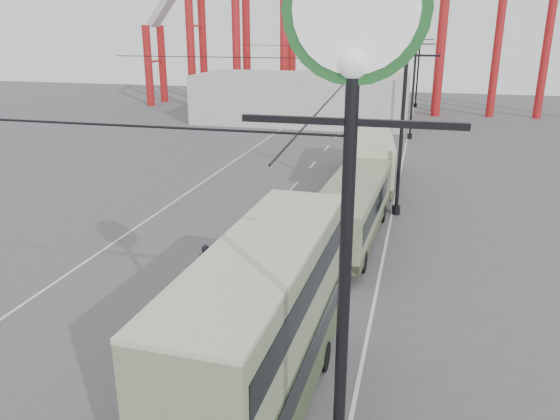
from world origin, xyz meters
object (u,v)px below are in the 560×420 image
(single_decker_green, at_px, (353,208))
(pedestrian, at_px, (206,267))
(single_decker_cream, at_px, (369,155))
(double_decker_bus, at_px, (264,326))
(lamp_post_near, at_px, (350,153))

(single_decker_green, height_order, pedestrian, single_decker_green)
(single_decker_cream, distance_m, pedestrian, 17.29)
(double_decker_bus, relative_size, single_decker_cream, 0.83)
(double_decker_bus, relative_size, single_decker_green, 0.88)
(double_decker_bus, height_order, single_decker_cream, double_decker_bus)
(single_decker_cream, relative_size, pedestrian, 6.01)
(lamp_post_near, xyz_separation_m, single_decker_green, (-1.82, 16.55, -6.24))
(lamp_post_near, bearing_deg, single_decker_green, 96.26)
(lamp_post_near, height_order, single_decker_cream, lamp_post_near)
(single_decker_green, bearing_deg, single_decker_cream, 94.23)
(single_decker_green, xyz_separation_m, pedestrian, (-4.77, -6.44, -0.72))
(double_decker_bus, distance_m, single_decker_green, 13.11)
(lamp_post_near, xyz_separation_m, single_decker_cream, (-2.11, 26.79, -5.99))
(lamp_post_near, bearing_deg, single_decker_cream, 94.50)
(single_decker_green, bearing_deg, lamp_post_near, -81.15)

